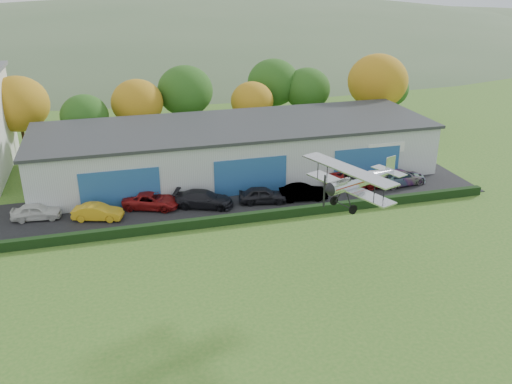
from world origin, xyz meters
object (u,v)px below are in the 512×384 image
object	(u,v)px
car_6	(354,177)
car_5	(303,192)
car_3	(204,199)
biplane	(358,180)
car_2	(151,201)
car_7	(401,177)
car_0	(36,211)
car_1	(98,212)
car_4	(263,195)
hangar	(236,149)

from	to	relation	value
car_6	car_5	bearing A→B (deg)	134.20
car_3	biplane	xyz separation A→B (m)	(8.16, -13.58, 6.12)
car_2	car_7	size ratio (longest dim) A/B	0.96
car_0	car_7	distance (m)	34.16
car_0	biplane	world-z (taller)	biplane
car_1	car_3	size ratio (longest dim) A/B	0.80
car_5	biplane	world-z (taller)	biplane
car_0	car_3	size ratio (longest dim) A/B	0.78
car_3	biplane	distance (m)	16.98
car_0	car_5	xyz separation A→B (m)	(23.48, -2.13, 0.03)
car_5	biplane	xyz separation A→B (m)	(-1.02, -12.73, 6.15)
car_1	car_3	xyz separation A→B (m)	(9.24, 0.21, 0.07)
car_4	car_6	distance (m)	10.06
car_0	car_5	bearing A→B (deg)	-90.24
car_3	car_7	world-z (taller)	car_3
car_7	biplane	size ratio (longest dim) A/B	0.69
hangar	biplane	bearing A→B (deg)	-81.21
car_1	car_2	size ratio (longest dim) A/B	0.84
biplane	car_6	bearing A→B (deg)	44.06
car_1	biplane	xyz separation A→B (m)	(17.40, -13.37, 6.19)
biplane	car_3	bearing A→B (deg)	100.55
car_2	car_7	world-z (taller)	car_7
car_4	car_2	bearing A→B (deg)	91.72
car_1	car_6	world-z (taller)	car_6
car_2	car_4	distance (m)	10.07
car_2	biplane	world-z (taller)	biplane
hangar	car_3	distance (m)	9.39
hangar	car_1	xyz separation A→B (m)	(-14.09, -8.04, -1.91)
car_3	car_6	world-z (taller)	car_6
car_0	hangar	bearing A→B (deg)	-66.19
car_2	car_5	size ratio (longest dim) A/B	1.14
car_3	car_4	size ratio (longest dim) A/B	1.20
car_2	car_5	bearing A→B (deg)	-77.27
car_4	biplane	size ratio (longest dim) A/B	0.58
car_6	hangar	bearing A→B (deg)	82.60
car_3	car_5	xyz separation A→B (m)	(9.18, -0.85, -0.04)
car_5	car_0	bearing A→B (deg)	91.80
car_2	car_4	world-z (taller)	car_4
car_6	biplane	size ratio (longest dim) A/B	0.79
car_1	car_2	xyz separation A→B (m)	(4.65, 1.21, 0.01)
car_5	car_1	bearing A→B (deg)	95.01
car_2	biplane	size ratio (longest dim) A/B	0.67
car_4	biplane	bearing A→B (deg)	-157.84
car_3	biplane	bearing A→B (deg)	-127.68
car_3	car_4	xyz separation A→B (m)	(5.38, -0.48, -0.01)
car_6	biplane	xyz separation A→B (m)	(-7.11, -14.91, 6.06)
hangar	car_5	distance (m)	9.88
car_1	car_5	distance (m)	18.43
car_1	car_0	bearing A→B (deg)	90.31
hangar	biplane	xyz separation A→B (m)	(3.31, -21.41, 4.28)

